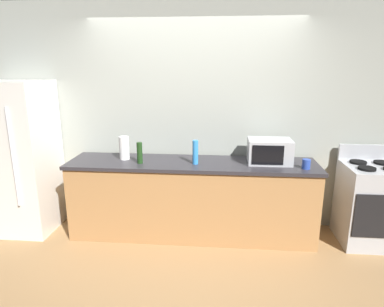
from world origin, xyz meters
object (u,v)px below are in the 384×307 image
Objects in this scene: refrigerator at (21,158)px; stove_range at (369,204)px; microwave at (269,151)px; mug_blue at (306,164)px; bottle_spray_cleaner at (195,152)px; paper_towel_roll at (124,148)px; bottle_wine at (140,153)px.

stove_range is (4.05, 0.00, -0.44)m from refrigerator.
microwave is (-1.13, 0.05, 0.57)m from stove_range.
mug_blue is (-0.77, -0.15, 0.49)m from stove_range.
paper_towel_roll is at bearing 171.60° from bottle_spray_cleaner.
mug_blue is at bearing -28.17° from microwave.
bottle_spray_cleaner is at bearing -177.83° from stove_range.
bottle_spray_cleaner reaches higher than mug_blue.
microwave reaches higher than stove_range.
mug_blue is at bearing -1.52° from bottle_wine.
refrigerator is 4.07m from stove_range.
refrigerator is at bearing -179.06° from microwave.
paper_towel_roll is (-1.67, 0.00, 0.00)m from microwave.
refrigerator is 3.29m from mug_blue.
stove_range reaches higher than mug_blue.
stove_range is 2.04m from bottle_spray_cleaner.
microwave is at bearing 0.94° from refrigerator.
mug_blue is (2.03, -0.20, -0.08)m from paper_towel_roll.
bottle_wine is 1.82m from mug_blue.
refrigerator reaches higher than bottle_spray_cleaner.
bottle_spray_cleaner is (2.09, -0.07, 0.14)m from refrigerator.
paper_towel_roll is at bearing 179.92° from microwave.
microwave is 1.46m from bottle_wine.
stove_range is 3.99× the size of bottle_spray_cleaner.
refrigerator is 1.67× the size of stove_range.
mug_blue is (3.28, -0.15, 0.05)m from refrigerator.
bottle_wine is 0.62m from bottle_spray_cleaner.
bottle_wine is (0.22, -0.15, -0.01)m from paper_towel_roll.
stove_range is at bearing 10.87° from mug_blue.
paper_towel_roll is at bearing 178.97° from stove_range.
bottle_wine reaches higher than mug_blue.
paper_towel_roll is at bearing 2.30° from refrigerator.
stove_range is 10.42× the size of mug_blue.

